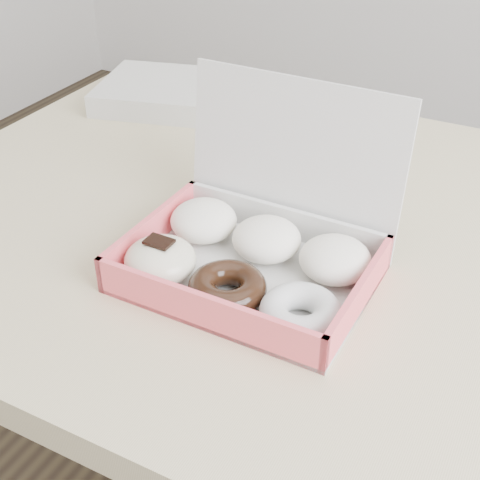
% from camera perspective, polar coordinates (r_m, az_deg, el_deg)
% --- Properties ---
extents(table, '(1.20, 0.80, 0.75)m').
position_cam_1_polar(table, '(0.88, 8.23, -3.75)').
color(table, tan).
rests_on(table, ground).
extents(donut_box, '(0.27, 0.23, 0.20)m').
position_cam_1_polar(donut_box, '(0.75, 1.06, -0.79)').
color(donut_box, silver).
rests_on(donut_box, table).
extents(newspapers, '(0.28, 0.24, 0.04)m').
position_cam_1_polar(newspapers, '(1.20, -5.98, 12.39)').
color(newspapers, silver).
rests_on(newspapers, table).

